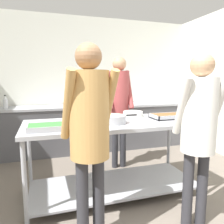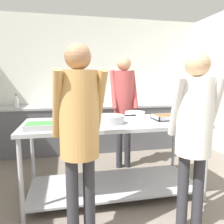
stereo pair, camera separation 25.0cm
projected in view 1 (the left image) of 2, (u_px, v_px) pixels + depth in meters
name	position (u px, v px, depth m)	size (l,w,h in m)	color
wall_rear	(81.00, 83.00, 4.53)	(4.88, 0.06, 2.65)	silver
back_counter	(85.00, 128.00, 4.31)	(4.72, 0.65, 0.90)	#4C4C51
serving_counter	(115.00, 146.00, 2.61)	(2.07, 0.86, 0.90)	#9EA0A8
serving_tray_vegetables	(47.00, 127.00, 2.14)	(0.37, 0.27, 0.05)	#9EA0A8
broccoli_bowl	(76.00, 119.00, 2.53)	(0.23, 0.23, 0.11)	#3D668C
sauce_pan	(112.00, 119.00, 2.47)	(0.46, 0.32, 0.09)	#9EA0A8
plate_stack	(133.00, 114.00, 2.91)	(0.27, 0.27, 0.07)	white
serving_tray_roast	(169.00, 116.00, 2.79)	(0.44, 0.27, 0.05)	#9EA0A8
guest_serving_left	(199.00, 122.00, 1.97)	(0.46, 0.39, 1.62)	#2D2D33
guest_serving_right	(89.00, 123.00, 1.75)	(0.45, 0.37, 1.67)	#2D2D33
cook_behind_counter	(119.00, 99.00, 3.37)	(0.41, 0.34, 1.73)	#2D2D33
water_bottle	(5.00, 102.00, 3.74)	(0.08, 0.08, 0.24)	silver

